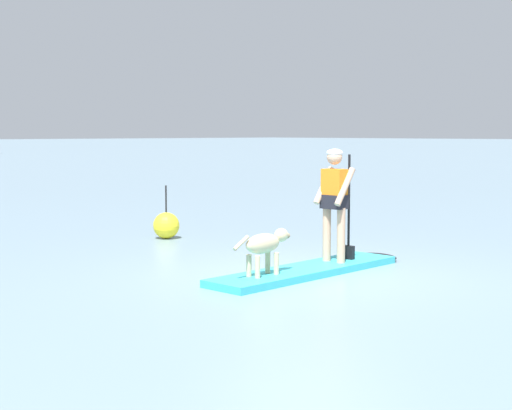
# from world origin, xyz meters

# --- Properties ---
(ground_plane) EXTENTS (400.00, 400.00, 0.00)m
(ground_plane) POSITION_xyz_m (0.00, 0.00, 0.00)
(ground_plane) COLOR slate
(paddleboard) EXTENTS (3.61, 0.86, 0.10)m
(paddleboard) POSITION_xyz_m (0.23, 0.01, 0.05)
(paddleboard) COLOR #33B2BF
(paddleboard) RESTS_ON ground_plane
(person_paddler) EXTENTS (0.61, 0.49, 1.63)m
(person_paddler) POSITION_xyz_m (0.63, 0.02, 1.04)
(person_paddler) COLOR tan
(person_paddler) RESTS_ON paddleboard
(dog) EXTENTS (1.06, 0.24, 0.59)m
(dog) POSITION_xyz_m (-0.83, -0.03, 0.50)
(dog) COLOR #CCB78C
(dog) RESTS_ON paddleboard
(marker_buoy) EXTENTS (0.49, 0.49, 0.99)m
(marker_buoy) POSITION_xyz_m (0.84, 4.26, 0.25)
(marker_buoy) COLOR yellow
(marker_buoy) RESTS_ON ground_plane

